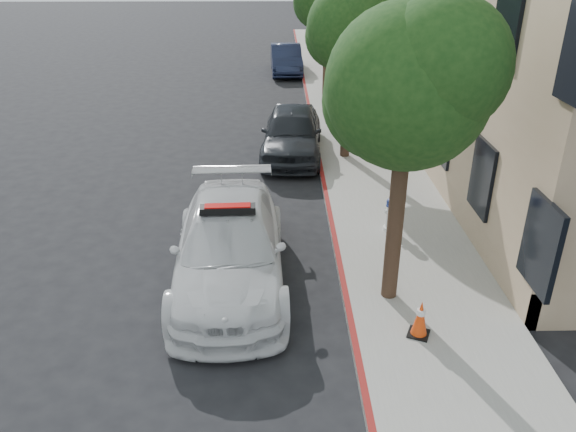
% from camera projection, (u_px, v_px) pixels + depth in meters
% --- Properties ---
extents(ground, '(120.00, 120.00, 0.00)m').
position_uv_depth(ground, '(246.00, 252.00, 12.86)').
color(ground, black).
rests_on(ground, ground).
extents(sidewalk, '(3.20, 50.00, 0.15)m').
position_uv_depth(sidewalk, '(351.00, 122.00, 21.86)').
color(sidewalk, gray).
rests_on(sidewalk, ground).
extents(curb_strip, '(0.12, 50.00, 0.15)m').
position_uv_depth(curb_strip, '(312.00, 122.00, 21.84)').
color(curb_strip, maroon).
rests_on(curb_strip, ground).
extents(tree_near, '(2.92, 2.82, 5.62)m').
position_uv_depth(tree_near, '(410.00, 86.00, 9.22)').
color(tree_near, black).
rests_on(tree_near, sidewalk).
extents(tree_mid, '(2.77, 2.64, 5.43)m').
position_uv_depth(tree_mid, '(352.00, 26.00, 16.45)').
color(tree_mid, black).
rests_on(tree_mid, sidewalk).
extents(police_car, '(2.48, 5.61, 1.75)m').
position_uv_depth(police_car, '(230.00, 247.00, 11.43)').
color(police_car, silver).
rests_on(police_car, ground).
extents(parked_car_mid, '(2.21, 4.83, 1.61)m').
position_uv_depth(parked_car_mid, '(292.00, 132.00, 18.29)').
color(parked_car_mid, '#202328').
rests_on(parked_car_mid, ground).
extents(parked_car_far, '(1.73, 4.54, 1.48)m').
position_uv_depth(parked_car_far, '(286.00, 59.00, 29.96)').
color(parked_car_far, '#141B34').
rests_on(parked_car_far, ground).
extents(fire_hydrant, '(0.36, 0.33, 0.85)m').
position_uv_depth(fire_hydrant, '(391.00, 215.00, 13.32)').
color(fire_hydrant, white).
rests_on(fire_hydrant, sidewalk).
extents(traffic_cone, '(0.48, 0.48, 0.70)m').
position_uv_depth(traffic_cone, '(420.00, 318.00, 9.78)').
color(traffic_cone, black).
rests_on(traffic_cone, sidewalk).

